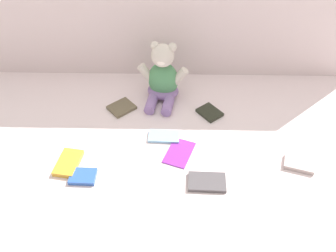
# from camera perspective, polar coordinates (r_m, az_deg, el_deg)

# --- Properties ---
(ground_plane) EXTENTS (3.20, 3.20, 0.00)m
(ground_plane) POSITION_cam_1_polar(r_m,az_deg,el_deg) (1.53, 0.51, -0.16)
(ground_plane) COLOR silver
(backdrop_drape) EXTENTS (1.74, 0.03, 0.64)m
(backdrop_drape) POSITION_cam_1_polar(r_m,az_deg,el_deg) (1.66, 0.76, 17.17)
(backdrop_drape) COLOR beige
(backdrop_drape) RESTS_ON ground_plane
(teddy_bear) EXTENTS (0.22, 0.21, 0.27)m
(teddy_bear) POSITION_cam_1_polar(r_m,az_deg,el_deg) (1.62, -0.81, 7.22)
(teddy_bear) COLOR #4C8C59
(teddy_bear) RESTS_ON ground_plane
(book_case_0) EXTENTS (0.13, 0.16, 0.01)m
(book_case_0) POSITION_cam_1_polar(r_m,az_deg,el_deg) (1.43, 1.72, -4.00)
(book_case_0) COLOR purple
(book_case_0) RESTS_ON ground_plane
(book_case_1) EXTENTS (0.12, 0.12, 0.01)m
(book_case_1) POSITION_cam_1_polar(r_m,az_deg,el_deg) (1.59, 6.34, 2.05)
(book_case_1) COLOR black
(book_case_1) RESTS_ON ground_plane
(book_case_2) EXTENTS (0.09, 0.07, 0.02)m
(book_case_2) POSITION_cam_1_polar(r_m,az_deg,el_deg) (1.38, -12.80, -7.48)
(book_case_2) COLOR #2D56AB
(book_case_2) RESTS_ON ground_plane
(book_case_3) EXTENTS (0.12, 0.07, 0.01)m
(book_case_3) POSITION_cam_1_polar(r_m,az_deg,el_deg) (1.48, -0.63, -1.60)
(book_case_3) COLOR #7DAFD2
(book_case_3) RESTS_ON ground_plane
(book_case_4) EXTENTS (0.13, 0.13, 0.01)m
(book_case_4) POSITION_cam_1_polar(r_m,az_deg,el_deg) (1.62, -7.08, 2.80)
(book_case_4) COLOR brown
(book_case_4) RESTS_ON ground_plane
(book_case_5) EXTENTS (0.10, 0.14, 0.02)m
(book_case_5) POSITION_cam_1_polar(r_m,az_deg,el_deg) (1.43, -14.90, -5.44)
(book_case_5) COLOR gold
(book_case_5) RESTS_ON ground_plane
(book_case_6) EXTENTS (0.12, 0.10, 0.02)m
(book_case_6) POSITION_cam_1_polar(r_m,az_deg,el_deg) (1.46, 19.32, -5.44)
(book_case_6) COLOR #A3928F
(book_case_6) RESTS_ON ground_plane
(book_case_7) EXTENTS (0.13, 0.09, 0.01)m
(book_case_7) POSITION_cam_1_polar(r_m,az_deg,el_deg) (1.34, 5.95, -8.47)
(book_case_7) COLOR #4B474A
(book_case_7) RESTS_ON ground_plane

